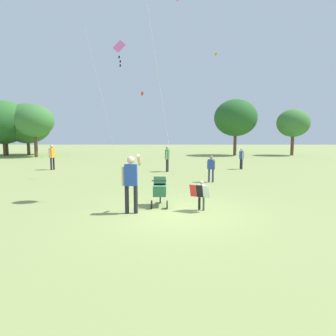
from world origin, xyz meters
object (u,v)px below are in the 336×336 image
child_with_butterfly_kite (202,193)px  person_adult_flyer (132,179)px  person_kid_running (212,167)px  stroller (161,189)px  kite_orange_delta (119,52)px  person_red_shirt (242,157)px  person_couple_left (53,155)px  person_sitting_far (168,157)px

child_with_butterfly_kite → person_adult_flyer: 2.31m
person_kid_running → stroller: bearing=-116.6°
person_adult_flyer → kite_orange_delta: kite_orange_delta is taller
person_kid_running → person_red_shirt: bearing=62.1°
stroller → person_red_shirt: (5.49, 10.63, 0.27)m
person_kid_running → person_couple_left: bearing=153.0°
stroller → person_couple_left: bearing=127.1°
person_adult_flyer → person_sitting_far: bearing=83.8°
person_sitting_far → person_couple_left: bearing=172.6°
person_adult_flyer → kite_orange_delta: (-1.55, 7.43, 5.81)m
child_with_butterfly_kite → person_couple_left: (-9.16, 10.91, 0.44)m
person_red_shirt → person_couple_left: 13.28m
person_adult_flyer → person_kid_running: size_ratio=1.36×
kite_orange_delta → person_red_shirt: bearing=27.8°
kite_orange_delta → person_red_shirt: (7.90, 4.17, -6.02)m
person_red_shirt → person_couple_left: bearing=-178.5°
kite_orange_delta → person_adult_flyer: bearing=-78.2°
kite_orange_delta → person_red_shirt: kite_orange_delta is taller
child_with_butterfly_kite → person_red_shirt: 11.99m
kite_orange_delta → person_couple_left: size_ratio=4.39×
person_adult_flyer → person_kid_running: person_adult_flyer is taller
person_adult_flyer → stroller: (0.87, 0.96, -0.48)m
child_with_butterfly_kite → kite_orange_delta: kite_orange_delta is taller
person_adult_flyer → person_red_shirt: person_adult_flyer is taller
stroller → person_kid_running: (2.52, 5.04, 0.21)m
kite_orange_delta → stroller: bearing=-69.5°
person_sitting_far → person_couple_left: (-8.03, 1.04, 0.02)m
person_red_shirt → kite_orange_delta: bearing=-152.2°
person_couple_left → child_with_butterfly_kite: bearing=-50.0°
person_kid_running → child_with_butterfly_kite: bearing=-101.5°
person_couple_left → person_sitting_far: bearing=-7.4°
child_with_butterfly_kite → person_red_shirt: (4.12, 11.26, 0.29)m
person_adult_flyer → person_red_shirt: bearing=61.3°
person_couple_left → person_kid_running: bearing=-27.0°
stroller → person_couple_left: 12.91m
person_red_shirt → person_couple_left: size_ratio=0.85×
person_kid_running → person_sitting_far: bearing=118.4°
child_with_butterfly_kite → stroller: (-1.37, 0.62, 0.02)m
stroller → kite_orange_delta: size_ratio=0.14×
kite_orange_delta → person_kid_running: 7.96m
person_red_shirt → person_couple_left: (-13.28, -0.35, 0.15)m
person_red_shirt → person_sitting_far: person_sitting_far is taller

